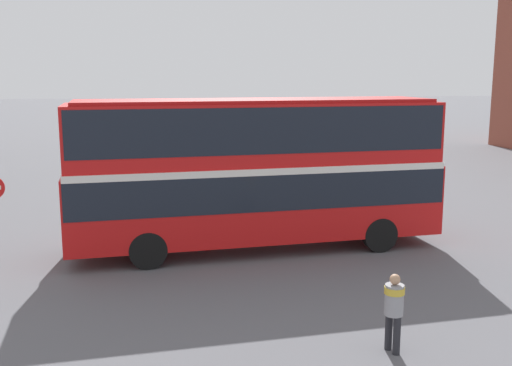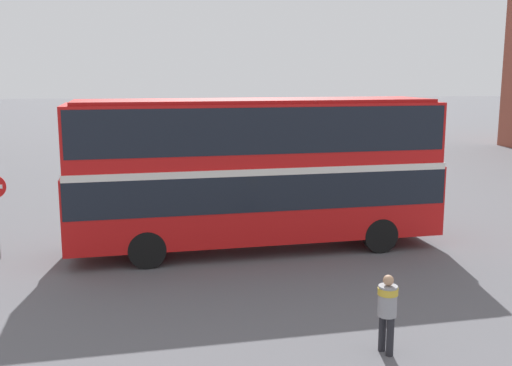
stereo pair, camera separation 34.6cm
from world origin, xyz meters
name	(u,v)px [view 2 (the right image)]	position (x,y,z in m)	size (l,w,h in m)	color
ground_plane	(208,243)	(0.00, 0.00, 0.00)	(240.00, 240.00, 0.00)	#5B5B60
double_decker_bus	(256,164)	(1.41, -0.80, 2.62)	(11.25, 3.33, 4.56)	red
pedestrian_foreground	(387,306)	(2.80, -8.08, 0.96)	(0.48, 0.48, 1.57)	#232328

